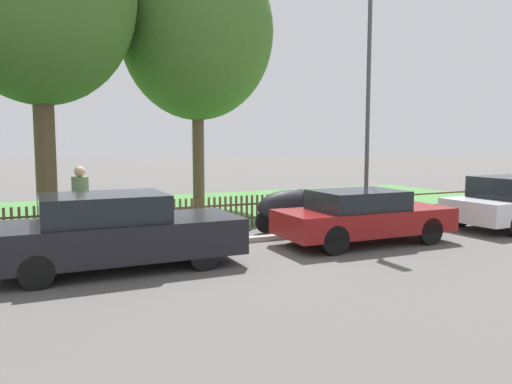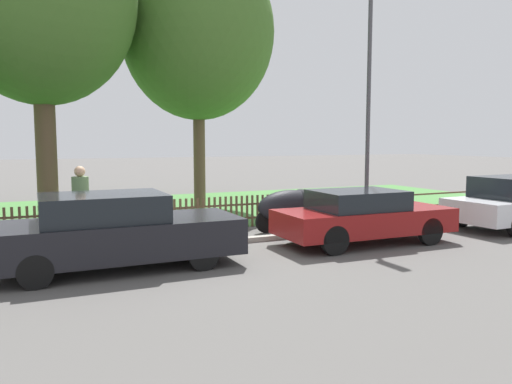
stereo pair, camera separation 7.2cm
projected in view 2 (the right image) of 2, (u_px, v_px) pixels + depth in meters
name	position (u px, v px, depth m)	size (l,w,h in m)	color
ground_plane	(189.00, 249.00, 10.90)	(120.00, 120.00, 0.00)	#565451
kerb_stone	(188.00, 245.00, 10.98)	(29.13, 0.20, 0.12)	#9E998E
grass_strip	(133.00, 211.00, 16.76)	(29.13, 8.86, 0.01)	#477F3D
park_fence	(165.00, 216.00, 12.71)	(29.13, 0.05, 0.87)	brown
parked_car_black_saloon	(114.00, 231.00, 9.13)	(4.52, 1.78, 1.39)	black
parked_car_navy_estate	(363.00, 216.00, 11.37)	(4.10, 1.68, 1.24)	maroon
covered_motorcycle	(291.00, 206.00, 13.06)	(1.97, 0.93, 1.07)	black
tree_mid_park	(198.00, 32.00, 17.22)	(5.28, 5.28, 9.15)	brown
pedestrian_near_fence	(81.00, 201.00, 11.01)	(0.41, 0.42, 1.80)	slate
street_lamp	(371.00, 74.00, 12.99)	(0.20, 0.79, 6.64)	#47474C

